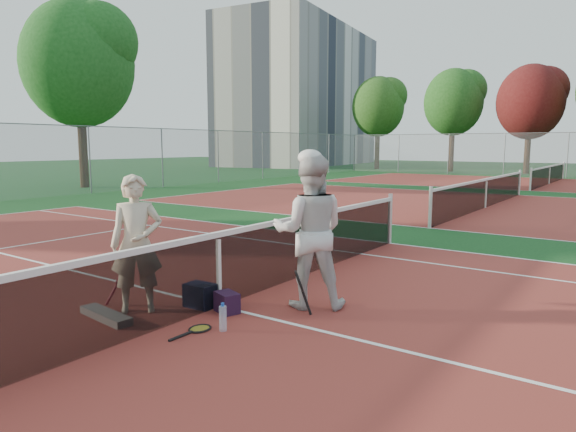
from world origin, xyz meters
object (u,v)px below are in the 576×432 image
Objects in this scene: racket_spare at (200,329)px; water_bottle at (223,319)px; racket_red at (122,286)px; sports_bag_purple at (227,302)px; apartment_block at (302,97)px; sports_bag_navy at (201,295)px; player_a at (137,244)px; racket_black_held at (299,293)px; net_main at (219,270)px; player_b at (310,232)px.

water_bottle is at bearing -61.05° from racket_spare.
sports_bag_purple is at bearing -6.05° from racket_red.
apartment_block is 54.66× the size of sports_bag_navy.
sports_bag_purple is (0.97, 0.63, -0.76)m from player_a.
sports_bag_purple is (-0.83, -0.44, -0.16)m from racket_black_held.
apartment_block is 53.56m from racket_spare.
net_main is at bearing -25.63° from racket_black_held.
player_b reaches higher than net_main.
water_bottle is at bearing -30.25° from sports_bag_navy.
racket_black_held is 1.76× the size of sports_bag_purple.
player_b is at bearing 49.51° from sports_bag_purple.
player_a reaches higher than racket_black_held.
racket_red is 2.40m from racket_black_held.
apartment_block is 10.81× the size of player_b.
water_bottle reaches higher than sports_bag_purple.
apartment_block is at bearing 122.70° from water_bottle.
racket_spare is 1.49× the size of sports_bag_navy.
net_main is at bearing 3.35° from racket_red.
water_bottle is at bearing 44.70° from player_b.
apartment_block reaches higher than racket_spare.
racket_red reaches higher than water_bottle.
player_a is 1.44m from racket_spare.
net_main is 0.47m from sports_bag_purple.
player_a reaches higher than sports_bag_navy.
water_bottle is at bearing -44.69° from player_a.
sports_bag_purple is at bearing 16.81° from player_b.
player_a reaches higher than racket_spare.
racket_spare is at bearing -62.10° from net_main.
racket_black_held is at bearing -17.98° from player_a.
racket_spare is (1.51, -0.06, -0.25)m from racket_red.
sports_bag_purple is 0.67m from water_bottle.
player_b is at bearing -19.18° from racket_spare.
sports_bag_navy is (-1.17, -0.87, -0.86)m from player_b.
racket_spare is (1.14, -0.04, -0.88)m from player_a.
apartment_block is 12.31× the size of player_a.
sports_bag_navy reaches higher than racket_spare.
net_main is at bearing 37.17° from sports_bag_navy.
racket_spare is (0.42, -0.78, -0.49)m from net_main.
apartment_block is 52.82m from player_a.
player_a is 1.38m from sports_bag_purple.
net_main is 1.00m from water_bottle.
player_a is 3.10× the size of racket_black_held.
racket_red is (-1.09, -0.72, -0.24)m from net_main.
player_b reaches higher than sports_bag_purple.
player_b is 1.66m from water_bottle.
player_b reaches higher than player_a.
racket_red is 1.76m from water_bottle.
apartment_block reaches higher than racket_black_held.
player_a is 5.44× the size of sports_bag_purple.
player_b is 3.81× the size of racket_red.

